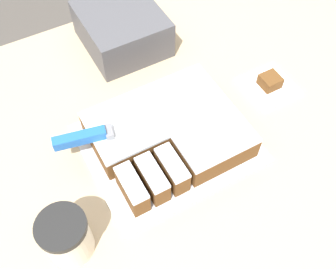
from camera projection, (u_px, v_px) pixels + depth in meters
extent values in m
cube|color=tan|center=(194.00, 231.00, 1.25)|extent=(1.40, 1.10, 0.95)
cube|color=silver|center=(168.00, 143.00, 0.87)|extent=(0.36, 0.30, 0.01)
cube|color=brown|center=(157.00, 119.00, 0.87)|extent=(0.30, 0.15, 0.05)
cube|color=white|center=(157.00, 111.00, 0.85)|extent=(0.30, 0.15, 0.01)
cube|color=brown|center=(215.00, 147.00, 0.83)|extent=(0.16, 0.10, 0.05)
cube|color=white|center=(216.00, 139.00, 0.80)|extent=(0.16, 0.10, 0.01)
cube|color=brown|center=(132.00, 190.00, 0.77)|extent=(0.03, 0.09, 0.05)
cube|color=white|center=(131.00, 182.00, 0.75)|extent=(0.03, 0.09, 0.01)
cube|color=brown|center=(152.00, 180.00, 0.78)|extent=(0.03, 0.09, 0.05)
cube|color=white|center=(152.00, 172.00, 0.76)|extent=(0.03, 0.09, 0.01)
cube|color=brown|center=(172.00, 170.00, 0.80)|extent=(0.03, 0.09, 0.05)
cube|color=white|center=(172.00, 163.00, 0.77)|extent=(0.03, 0.09, 0.01)
cube|color=silver|center=(154.00, 123.00, 0.82)|extent=(0.20, 0.07, 0.00)
cube|color=slate|center=(109.00, 132.00, 0.80)|extent=(0.02, 0.04, 0.02)
cube|color=#1E59B2|center=(80.00, 138.00, 0.79)|extent=(0.11, 0.04, 0.02)
cylinder|color=beige|center=(67.00, 238.00, 0.70)|extent=(0.09, 0.09, 0.09)
cylinder|color=black|center=(61.00, 227.00, 0.66)|extent=(0.09, 0.09, 0.01)
cube|color=white|center=(269.00, 86.00, 0.97)|extent=(0.12, 0.12, 0.01)
cube|color=brown|center=(270.00, 81.00, 0.95)|extent=(0.05, 0.05, 0.03)
cube|color=#47474C|center=(122.00, 29.00, 1.02)|extent=(0.20, 0.22, 0.10)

